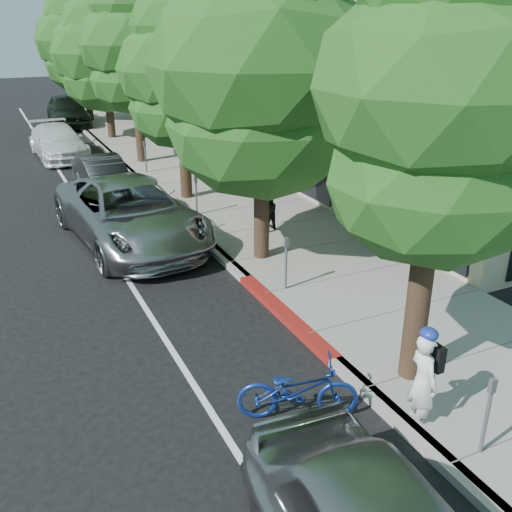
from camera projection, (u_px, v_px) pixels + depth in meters
ground at (308, 339)px, 11.47m from camera, size 120.00×120.00×0.00m
sidewalk at (247, 209)px, 19.01m from camera, size 4.60×56.00×0.15m
curb at (181, 219)px, 18.10m from camera, size 0.30×56.00×0.15m
curb_red_segment at (285, 315)px, 12.28m from camera, size 0.32×4.00×0.15m
storefront_building at (295, 70)px, 28.91m from camera, size 10.00×36.00×7.00m
street_tree_0 at (444, 96)px, 8.25m from camera, size 3.97×3.97×7.74m
street_tree_1 at (262, 69)px, 13.27m from camera, size 5.47×5.47×8.09m
street_tree_2 at (181, 72)px, 18.47m from camera, size 4.19×4.19×7.01m
street_tree_3 at (133, 47)px, 23.26m from camera, size 4.43×4.43×7.78m
street_tree_4 at (104, 54)px, 28.47m from camera, size 5.29×5.29×7.27m
street_tree_5 at (82, 42)px, 33.33m from camera, size 5.41×5.41×7.79m
cyclist at (423, 382)px, 8.76m from camera, size 0.46×0.64×1.65m
bicycle at (298, 390)px, 9.08m from camera, size 2.06×1.40×1.02m
silver_suv at (130, 213)px, 16.04m from camera, size 3.57×6.68×1.79m
dark_sedan at (103, 176)px, 20.72m from camera, size 1.66×4.14×1.34m
white_pickup at (58, 142)px, 26.02m from camera, size 2.33×5.15×1.46m
dark_suv_far at (68, 110)px, 33.60m from camera, size 2.38×5.47×1.84m
pedestrian at (265, 204)px, 16.57m from camera, size 0.99×0.91×1.63m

